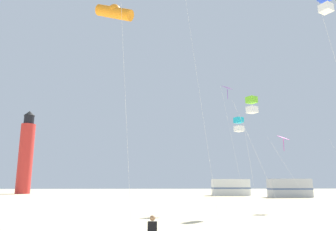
{
  "coord_description": "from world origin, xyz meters",
  "views": [
    {
      "loc": [
        -0.15,
        -7.1,
        2.37
      ],
      "look_at": [
        0.56,
        10.65,
        6.08
      ],
      "focal_mm": 33.86,
      "sensor_mm": 36.0,
      "label": 1
    }
  ],
  "objects_px": {
    "lighthouse_distant": "(26,154)",
    "rv_van_white": "(231,187)",
    "kite_tube_orange": "(114,12)",
    "kite_flyer_standing": "(152,231)",
    "kite_box_cyan": "(239,125)",
    "kite_box_lime": "(252,105)",
    "kite_box_blue": "(325,3)",
    "kite_diamond_magenta": "(284,140)",
    "kite_diamond_violet": "(228,93)",
    "rv_van_silver": "(290,188)"
  },
  "relations": [
    {
      "from": "kite_diamond_magenta",
      "to": "lighthouse_distant",
      "type": "bearing_deg",
      "value": 135.5
    },
    {
      "from": "kite_diamond_violet",
      "to": "kite_box_blue",
      "type": "height_order",
      "value": "kite_box_blue"
    },
    {
      "from": "kite_diamond_magenta",
      "to": "rv_van_silver",
      "type": "height_order",
      "value": "kite_diamond_magenta"
    },
    {
      "from": "kite_diamond_magenta",
      "to": "kite_box_lime",
      "type": "relative_size",
      "value": 0.8
    },
    {
      "from": "lighthouse_distant",
      "to": "kite_tube_orange",
      "type": "bearing_deg",
      "value": -63.6
    },
    {
      "from": "kite_diamond_magenta",
      "to": "lighthouse_distant",
      "type": "distance_m",
      "value": 53.26
    },
    {
      "from": "kite_diamond_magenta",
      "to": "kite_tube_orange",
      "type": "relative_size",
      "value": 0.49
    },
    {
      "from": "lighthouse_distant",
      "to": "rv_van_white",
      "type": "height_order",
      "value": "lighthouse_distant"
    },
    {
      "from": "kite_flyer_standing",
      "to": "kite_box_blue",
      "type": "distance_m",
      "value": 15.5
    },
    {
      "from": "kite_diamond_magenta",
      "to": "kite_diamond_violet",
      "type": "distance_m",
      "value": 7.17
    },
    {
      "from": "kite_flyer_standing",
      "to": "kite_box_blue",
      "type": "bearing_deg",
      "value": -157.46
    },
    {
      "from": "kite_box_lime",
      "to": "kite_box_cyan",
      "type": "xyz_separation_m",
      "value": [
        0.07,
        3.84,
        -0.68
      ]
    },
    {
      "from": "lighthouse_distant",
      "to": "rv_van_white",
      "type": "bearing_deg",
      "value": -13.31
    },
    {
      "from": "lighthouse_distant",
      "to": "rv_van_white",
      "type": "xyz_separation_m",
      "value": [
        39.48,
        -9.34,
        -6.45
      ]
    },
    {
      "from": "rv_van_silver",
      "to": "kite_diamond_magenta",
      "type": "bearing_deg",
      "value": -117.38
    },
    {
      "from": "kite_diamond_magenta",
      "to": "lighthouse_distant",
      "type": "xyz_separation_m",
      "value": [
        -37.97,
        37.31,
        1.76
      ]
    },
    {
      "from": "kite_diamond_violet",
      "to": "rv_van_silver",
      "type": "relative_size",
      "value": 1.82
    },
    {
      "from": "kite_flyer_standing",
      "to": "kite_box_blue",
      "type": "xyz_separation_m",
      "value": [
        9.6,
        3.59,
        11.62
      ]
    },
    {
      "from": "kite_box_cyan",
      "to": "kite_diamond_magenta",
      "type": "bearing_deg",
      "value": 35.08
    },
    {
      "from": "kite_box_lime",
      "to": "kite_tube_orange",
      "type": "distance_m",
      "value": 10.91
    },
    {
      "from": "rv_van_white",
      "to": "kite_box_lime",
      "type": "bearing_deg",
      "value": -99.89
    },
    {
      "from": "kite_flyer_standing",
      "to": "rv_van_white",
      "type": "bearing_deg",
      "value": -104.77
    },
    {
      "from": "lighthouse_distant",
      "to": "rv_van_silver",
      "type": "height_order",
      "value": "lighthouse_distant"
    },
    {
      "from": "lighthouse_distant",
      "to": "kite_box_blue",
      "type": "bearing_deg",
      "value": -54.27
    },
    {
      "from": "kite_diamond_violet",
      "to": "rv_van_white",
      "type": "height_order",
      "value": "kite_diamond_violet"
    },
    {
      "from": "kite_tube_orange",
      "to": "rv_van_white",
      "type": "bearing_deg",
      "value": 67.67
    },
    {
      "from": "lighthouse_distant",
      "to": "rv_van_silver",
      "type": "xyz_separation_m",
      "value": [
        47.13,
        -16.07,
        -6.45
      ]
    },
    {
      "from": "kite_diamond_magenta",
      "to": "rv_van_silver",
      "type": "relative_size",
      "value": 0.99
    },
    {
      "from": "kite_diamond_magenta",
      "to": "kite_box_blue",
      "type": "distance_m",
      "value": 14.06
    },
    {
      "from": "kite_box_blue",
      "to": "kite_tube_orange",
      "type": "relative_size",
      "value": 0.97
    },
    {
      "from": "kite_box_blue",
      "to": "kite_box_lime",
      "type": "xyz_separation_m",
      "value": [
        -2.92,
        5.09,
        -4.71
      ]
    },
    {
      "from": "kite_box_blue",
      "to": "kite_diamond_violet",
      "type": "bearing_deg",
      "value": 98.45
    },
    {
      "from": "kite_flyer_standing",
      "to": "rv_van_silver",
      "type": "height_order",
      "value": "rv_van_silver"
    },
    {
      "from": "kite_flyer_standing",
      "to": "rv_van_white",
      "type": "relative_size",
      "value": 0.18
    },
    {
      "from": "kite_flyer_standing",
      "to": "kite_tube_orange",
      "type": "xyz_separation_m",
      "value": [
        -2.5,
        5.6,
        11.93
      ]
    },
    {
      "from": "kite_diamond_magenta",
      "to": "kite_box_cyan",
      "type": "height_order",
      "value": "kite_box_cyan"
    },
    {
      "from": "kite_box_cyan",
      "to": "rv_van_white",
      "type": "relative_size",
      "value": 1.15
    },
    {
      "from": "kite_diamond_violet",
      "to": "kite_box_blue",
      "type": "xyz_separation_m",
      "value": [
        2.21,
        -14.91,
        1.03
      ]
    },
    {
      "from": "kite_diamond_magenta",
      "to": "rv_van_white",
      "type": "height_order",
      "value": "kite_diamond_magenta"
    },
    {
      "from": "kite_diamond_violet",
      "to": "rv_van_white",
      "type": "xyz_separation_m",
      "value": [
        5.89,
        25.51,
        -9.81
      ]
    },
    {
      "from": "kite_box_cyan",
      "to": "rv_van_white",
      "type": "distance_m",
      "value": 32.61
    },
    {
      "from": "rv_van_silver",
      "to": "kite_diamond_violet",
      "type": "bearing_deg",
      "value": -129.82
    },
    {
      "from": "kite_box_blue",
      "to": "rv_van_white",
      "type": "height_order",
      "value": "kite_box_blue"
    },
    {
      "from": "kite_diamond_violet",
      "to": "kite_tube_orange",
      "type": "bearing_deg",
      "value": -127.46
    },
    {
      "from": "rv_van_silver",
      "to": "kite_box_cyan",
      "type": "bearing_deg",
      "value": -123.82
    },
    {
      "from": "kite_flyer_standing",
      "to": "kite_box_cyan",
      "type": "relative_size",
      "value": 0.16
    },
    {
      "from": "kite_diamond_magenta",
      "to": "kite_box_lime",
      "type": "height_order",
      "value": "kite_box_lime"
    },
    {
      "from": "kite_box_blue",
      "to": "kite_diamond_magenta",
      "type": "bearing_deg",
      "value": 80.15
    },
    {
      "from": "kite_diamond_violet",
      "to": "kite_tube_orange",
      "type": "height_order",
      "value": "kite_tube_orange"
    },
    {
      "from": "rv_van_white",
      "to": "kite_box_cyan",
      "type": "bearing_deg",
      "value": -101.01
    }
  ]
}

